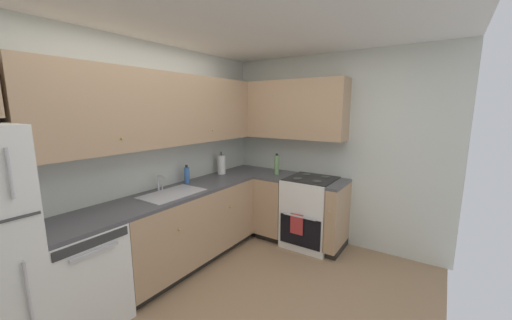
# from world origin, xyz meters

# --- Properties ---
(wall_back) EXTENTS (3.98, 0.05, 2.52)m
(wall_back) POSITION_xyz_m (0.00, 1.47, 1.26)
(wall_back) COLOR silver
(wall_back) RESTS_ON ground_plane
(wall_right) EXTENTS (0.05, 2.99, 2.52)m
(wall_right) POSITION_xyz_m (1.97, 0.00, 1.26)
(wall_right) COLOR silver
(wall_right) RESTS_ON ground_plane
(ceiling) EXTENTS (3.98, 2.99, 0.05)m
(ceiling) POSITION_xyz_m (0.00, 0.00, 2.55)
(ceiling) COLOR white
(dishwasher) EXTENTS (0.60, 0.63, 0.87)m
(dishwasher) POSITION_xyz_m (-0.80, 1.15, 0.44)
(dishwasher) COLOR white
(dishwasher) RESTS_ON ground_plane
(lower_cabinets_back) EXTENTS (1.83, 0.62, 0.87)m
(lower_cabinets_back) POSITION_xyz_m (0.43, 1.15, 0.44)
(lower_cabinets_back) COLOR tan
(lower_cabinets_back) RESTS_ON ground_plane
(countertop_back) EXTENTS (3.04, 0.60, 0.03)m
(countertop_back) POSITION_xyz_m (0.42, 1.15, 0.89)
(countertop_back) COLOR #4C4C51
(countertop_back) RESTS_ON lower_cabinets_back
(lower_cabinets_right) EXTENTS (0.62, 1.16, 0.87)m
(lower_cabinets_right) POSITION_xyz_m (1.64, 0.40, 0.44)
(lower_cabinets_right) COLOR tan
(lower_cabinets_right) RESTS_ON ground_plane
(countertop_right) EXTENTS (0.60, 1.16, 0.03)m
(countertop_right) POSITION_xyz_m (1.64, 0.40, 0.89)
(countertop_right) COLOR #4C4C51
(countertop_right) RESTS_ON lower_cabinets_right
(oven_range) EXTENTS (0.68, 0.62, 1.06)m
(oven_range) POSITION_xyz_m (1.66, 0.13, 0.46)
(oven_range) COLOR white
(oven_range) RESTS_ON ground_plane
(upper_cabinets_back) EXTENTS (2.72, 0.34, 0.78)m
(upper_cabinets_back) POSITION_xyz_m (0.26, 1.29, 1.80)
(upper_cabinets_back) COLOR tan
(upper_cabinets_right) EXTENTS (0.32, 1.69, 0.78)m
(upper_cabinets_right) POSITION_xyz_m (1.78, 0.60, 1.80)
(upper_cabinets_right) COLOR tan
(sink) EXTENTS (0.66, 0.40, 0.10)m
(sink) POSITION_xyz_m (0.19, 1.12, 0.87)
(sink) COLOR #B7B7BC
(sink) RESTS_ON countertop_back
(faucet) EXTENTS (0.07, 0.16, 0.18)m
(faucet) POSITION_xyz_m (0.20, 1.32, 1.02)
(faucet) COLOR silver
(faucet) RESTS_ON countertop_back
(soap_bottle) EXTENTS (0.07, 0.07, 0.23)m
(soap_bottle) POSITION_xyz_m (0.60, 1.33, 1.01)
(soap_bottle) COLOR #3F72BF
(soap_bottle) RESTS_ON countertop_back
(paper_towel_roll) EXTENTS (0.11, 0.11, 0.32)m
(paper_towel_roll) POSITION_xyz_m (1.23, 1.31, 1.04)
(paper_towel_roll) COLOR white
(paper_towel_roll) RESTS_ON countertop_back
(oil_bottle) EXTENTS (0.07, 0.07, 0.29)m
(oil_bottle) POSITION_xyz_m (1.64, 0.65, 1.05)
(oil_bottle) COLOR #729E66
(oil_bottle) RESTS_ON countertop_right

